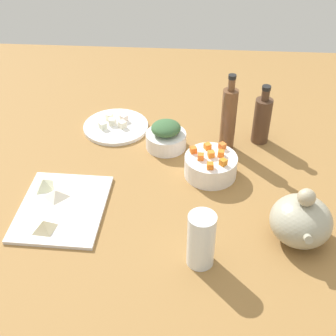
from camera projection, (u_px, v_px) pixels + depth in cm
name	position (u px, v px, depth cm)	size (l,w,h in cm)	color
tabletop	(168.00, 185.00, 138.03)	(190.00, 190.00, 3.00)	olive
cutting_board	(62.00, 208.00, 127.35)	(28.19, 22.92, 1.00)	silver
plate_tofu	(116.00, 127.00, 159.42)	(22.02, 22.02, 1.20)	white
bowl_greens	(166.00, 140.00, 149.50)	(12.90, 12.90, 5.11)	white
bowl_carrots	(211.00, 166.00, 137.82)	(15.50, 15.50, 6.35)	white
teapot	(301.00, 220.00, 115.53)	(17.35, 15.44, 15.83)	#9E9B84
bottle_0	(228.00, 119.00, 143.93)	(4.73, 4.73, 25.74)	brown
bottle_1	(262.00, 119.00, 148.84)	(5.52, 5.52, 19.98)	#4B3322
drinking_glass_0	(201.00, 240.00, 108.57)	(6.63, 6.63, 14.82)	white
carrot_cube_0	(193.00, 150.00, 137.25)	(1.80, 1.80, 1.80)	orange
carrot_cube_1	(223.00, 162.00, 132.51)	(1.80, 1.80, 1.80)	orange
carrot_cube_2	(221.00, 153.00, 135.83)	(1.80, 1.80, 1.80)	orange
carrot_cube_3	(211.00, 154.00, 135.56)	(1.80, 1.80, 1.80)	orange
carrot_cube_4	(201.00, 157.00, 134.59)	(1.80, 1.80, 1.80)	orange
carrot_cube_5	(210.00, 166.00, 131.17)	(1.80, 1.80, 1.80)	orange
carrot_cube_6	(207.00, 146.00, 138.68)	(1.80, 1.80, 1.80)	orange
carrot_cube_7	(222.00, 146.00, 138.78)	(1.80, 1.80, 1.80)	orange
chopped_greens_mound	(166.00, 128.00, 146.67)	(9.42, 9.18, 4.10)	#385E37
tofu_cube_0	(112.00, 122.00, 158.77)	(2.20, 2.20, 2.20)	silver
tofu_cube_1	(124.00, 118.00, 160.59)	(2.20, 2.20, 2.20)	white
tofu_cube_2	(109.00, 117.00, 161.36)	(2.20, 2.20, 2.20)	white
tofu_cube_3	(122.00, 124.00, 157.37)	(2.20, 2.20, 2.20)	white
tofu_cube_4	(103.00, 126.00, 156.81)	(2.20, 2.20, 2.20)	silver
dumpling_0	(44.00, 183.00, 132.42)	(5.10, 4.88, 3.09)	beige
dumpling_1	(56.00, 193.00, 129.67)	(5.75, 5.48, 2.20)	beige
dumpling_2	(44.00, 225.00, 119.20)	(5.18, 4.46, 3.14)	beige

